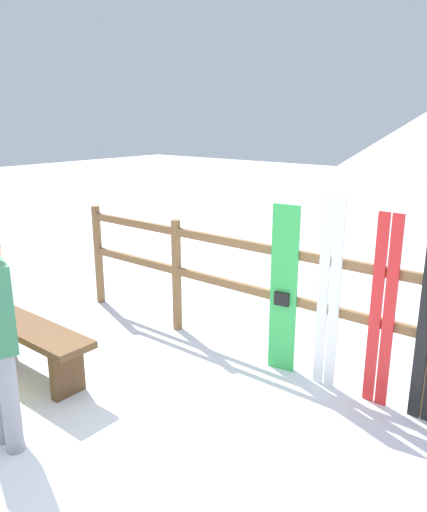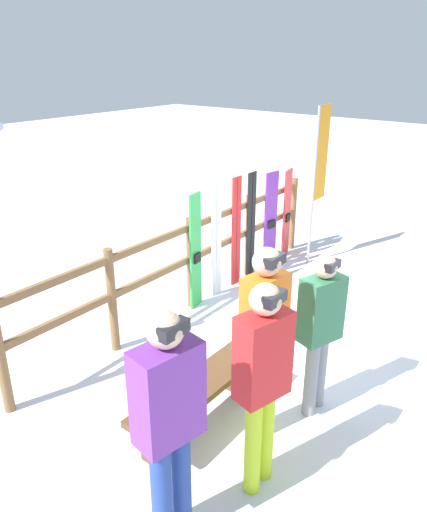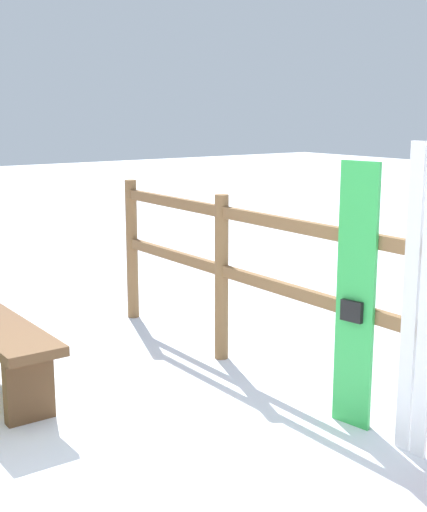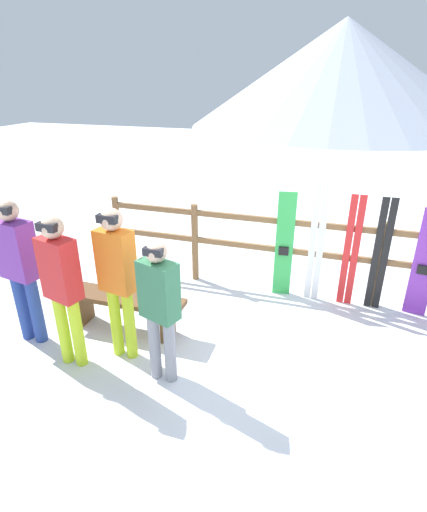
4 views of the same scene
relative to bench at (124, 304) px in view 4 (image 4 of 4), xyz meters
name	(u,v)px [view 4 (image 4 of 4)]	position (x,y,z in m)	size (l,w,h in m)	color
ground_plane	(252,368)	(1.68, -0.25, -0.36)	(40.00, 40.00, 0.00)	white
mountain_backdrop	(341,74)	(1.68, 23.56, 2.64)	(18.00, 18.00, 6.00)	#B2BCD1
fence	(282,247)	(1.68, 1.56, 0.36)	(5.35, 0.10, 1.21)	brown
bench	(124,304)	(0.00, 0.00, 0.00)	(1.55, 0.36, 0.48)	brown
person_purple	(19,263)	(-0.95, -0.51, 0.66)	(0.46, 0.31, 1.74)	navy
person_red	(62,282)	(-0.23, -0.74, 0.65)	(0.43, 0.31, 1.71)	#B7D826
person_orange	(117,273)	(0.25, -0.45, 0.68)	(0.41, 0.27, 1.75)	#B7D826
person_plaid_green	(159,303)	(0.82, -0.67, 0.55)	(0.43, 0.32, 1.55)	gray
snowboard_green	(284,246)	(1.72, 1.50, 0.40)	(0.25, 0.08, 1.53)	green
ski_pair_white	(316,245)	(2.15, 1.50, 0.46)	(0.20, 0.02, 1.65)	white
ski_pair_red	(351,252)	(2.60, 1.50, 0.42)	(0.19, 0.02, 1.56)	red
ski_pair_black	(380,255)	(2.97, 1.50, 0.42)	(0.19, 0.02, 1.56)	black
snowboard_purple	(425,264)	(3.50, 1.50, 0.37)	(0.28, 0.08, 1.47)	purple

